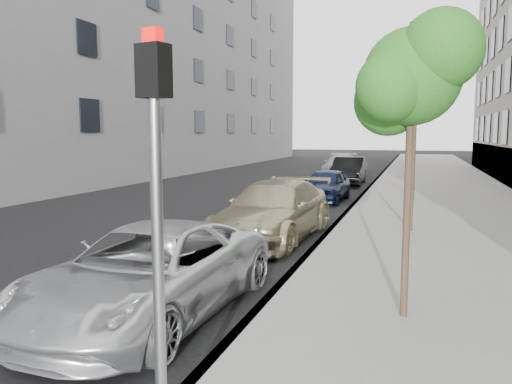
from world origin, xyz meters
The scene contains 12 objects.
ground centered at (0.00, 0.00, 0.00)m, with size 160.00×160.00×0.00m, color black.
sidewalk centered at (4.30, 24.00, 0.07)m, with size 6.40×72.00×0.14m, color gray.
curb centered at (1.18, 24.00, 0.07)m, with size 0.15×72.00×0.14m, color #9E9B93.
tree_near centered at (3.23, 1.50, 3.41)m, with size 1.65×1.45×4.08m.
tree_mid centered at (3.23, 8.00, 4.43)m, with size 1.86×1.66×5.21m.
tree_far centered at (3.23, 14.50, 3.85)m, with size 1.52×1.32×4.47m.
signal_pole centered at (1.30, -1.93, 2.22)m, with size 0.27×0.23×3.34m.
minivan centered at (-0.33, 0.74, 0.66)m, with size 2.20×4.77×1.33m, color silver.
suv centered at (-0.10, 6.49, 0.73)m, with size 2.04×5.02×1.46m, color tan.
sedan_blue centered at (-0.10, 14.07, 0.64)m, with size 1.52×3.78×1.29m, color black.
sedan_black centered at (-0.10, 20.93, 0.72)m, with size 1.52×4.36×1.44m, color black.
sedan_rear centered at (-1.27, 26.18, 0.72)m, with size 2.01×4.94×1.43m, color gray.
Camera 1 is at (3.31, -5.51, 2.66)m, focal length 35.00 mm.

